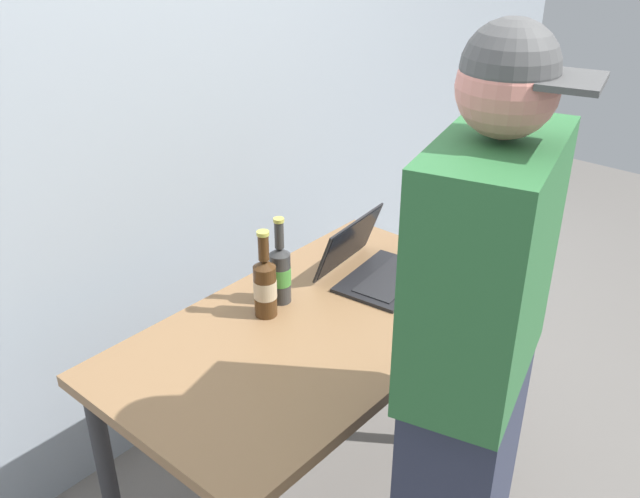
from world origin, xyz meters
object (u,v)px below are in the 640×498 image
(laptop, at_px, (373,266))
(person_figure, at_px, (467,404))
(beer_bottle_green, at_px, (265,285))
(beer_bottle_brown, at_px, (280,272))

(laptop, bearing_deg, person_figure, -127.74)
(beer_bottle_green, xyz_separation_m, beer_bottle_brown, (0.09, 0.02, -0.00))
(person_figure, bearing_deg, laptop, 52.26)
(beer_bottle_brown, bearing_deg, beer_bottle_green, -167.19)
(laptop, distance_m, person_figure, 0.83)
(laptop, height_order, beer_bottle_green, beer_bottle_green)
(beer_bottle_green, height_order, person_figure, person_figure)
(laptop, height_order, person_figure, person_figure)
(laptop, xyz_separation_m, beer_bottle_green, (-0.41, 0.11, 0.07))
(beer_bottle_green, relative_size, person_figure, 0.17)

